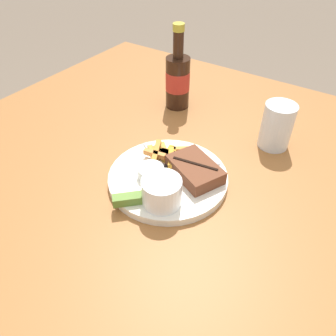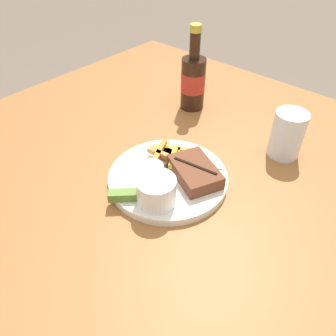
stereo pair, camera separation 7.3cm
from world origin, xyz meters
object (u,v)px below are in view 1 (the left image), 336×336
Objects in this scene: dinner_plate at (168,178)px; steak_portion at (195,169)px; drinking_glass at (277,126)px; pickle_spear at (133,199)px; coleslaw_cup at (162,190)px; fork_utensil at (155,157)px; dipping_sauce_cup at (151,171)px; knife_utensil at (178,167)px; beer_bottle at (178,79)px.

dinner_plate is 0.06m from steak_portion.
pickle_spear is at bearing -113.19° from drinking_glass.
coleslaw_cup is 0.15m from fork_utensil.
coleslaw_cup reaches higher than fork_utensil.
pickle_spear is at bearing -41.40° from fork_utensil.
knife_utensil is at bearing 59.12° from dipping_sauce_cup.
pickle_spear is at bearing -140.94° from knife_utensil.
steak_portion is at bearing 34.37° from dinner_plate.
dipping_sauce_cup is 0.48× the size of fork_utensil.
drinking_glass is (0.16, 0.38, 0.03)m from pickle_spear.
fork_utensil is (-0.05, 0.14, -0.01)m from pickle_spear.
steak_portion is at bearing -113.26° from drinking_glass.
beer_bottle reaches higher than drinking_glass.
steak_portion is 0.11m from fork_utensil.
pickle_spear reaches higher than fork_utensil.
knife_utensil is 1.11× the size of drinking_glass.
knife_utensil is (-0.04, -0.00, -0.01)m from steak_portion.
knife_utensil is at bearing -121.80° from drinking_glass.
pickle_spear is at bearing -145.20° from coleslaw_cup.
knife_utensil is 0.54× the size of beer_bottle.
coleslaw_cup is at bearing -96.81° from steak_portion.
drinking_glass is at bearing -5.86° from beer_bottle.
steak_portion reaches higher than fork_utensil.
dipping_sauce_cup is 0.07m from fork_utensil.
dipping_sauce_cup is 0.77× the size of pickle_spear.
knife_utensil is 0.28m from drinking_glass.
pickle_spear is 0.65× the size of drinking_glass.
beer_bottle is at bearing 110.79° from pickle_spear.
beer_bottle reaches higher than pickle_spear.
pickle_spear reaches higher than dinner_plate.
beer_bottle is 0.32m from drinking_glass.
dipping_sauce_cup is at bearing -165.11° from knife_utensil.
drinking_glass is at bearing 60.71° from dinner_plate.
steak_portion reaches higher than dipping_sauce_cup.
fork_utensil is at bearing -132.30° from drinking_glass.
dinner_plate is 0.35m from beer_bottle.
pickle_spear is (0.02, -0.09, -0.00)m from dipping_sauce_cup.
steak_portion is 0.11m from coleslaw_cup.
drinking_glass is (0.32, -0.03, -0.03)m from beer_bottle.
fork_utensil is at bearing 179.38° from steak_portion.
dipping_sauce_cup is 0.07m from knife_utensil.
drinking_glass reaches higher than knife_utensil.
knife_utensil reaches higher than dinner_plate.
pickle_spear is 0.14m from knife_utensil.
fork_utensil is at bearing 108.76° from pickle_spear.
dinner_plate is at bearing 83.86° from pickle_spear.
fork_utensil is 1.04× the size of drinking_glass.
knife_utensil is (0.07, -0.00, 0.00)m from fork_utensil.
steak_portion reaches higher than pickle_spear.
steak_portion is 1.93× the size of pickle_spear.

